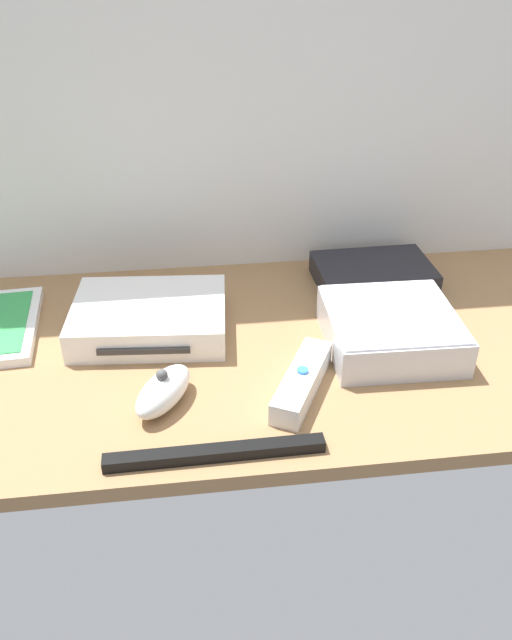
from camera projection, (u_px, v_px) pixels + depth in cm
name	position (u px, v px, depth cm)	size (l,w,h in cm)	color
ground_plane	(256.00, 351.00, 88.75)	(100.00, 48.00, 2.00)	#936D47
back_wall	(234.00, 62.00, 91.71)	(110.00, 1.20, 64.00)	silver
game_console	(150.00, 317.00, 90.05)	(22.25, 17.80, 4.40)	white
mini_computer	(391.00, 329.00, 86.70)	(17.39, 17.39, 5.30)	silver
network_router	(373.00, 273.00, 102.02)	(18.25, 12.67, 3.40)	black
remote_wand	(302.00, 382.00, 78.85)	(10.00, 14.80, 3.40)	white
remote_nunchuk	(163.00, 391.00, 76.48)	(9.01, 10.82, 5.10)	white
sensor_bar	(215.00, 453.00, 69.58)	(24.00, 1.80, 1.40)	black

